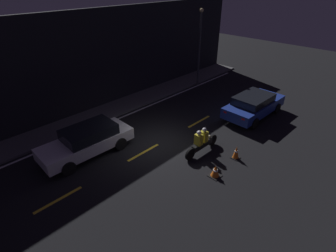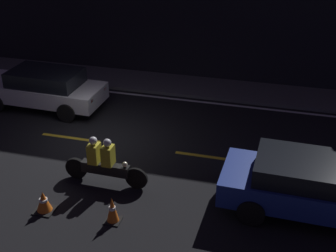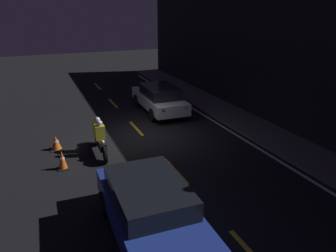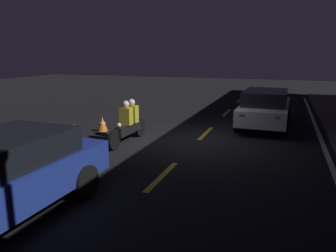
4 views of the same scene
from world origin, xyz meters
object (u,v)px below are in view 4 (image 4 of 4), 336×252
sedan_white (265,107)px  traffic_cone_mid (74,134)px  traffic_cone_near (102,124)px  motorcycle (129,123)px

sedan_white → traffic_cone_mid: (4.78, -5.49, -0.44)m
traffic_cone_near → traffic_cone_mid: bearing=1.9°
sedan_white → motorcycle: size_ratio=1.91×
motorcycle → traffic_cone_mid: motorcycle is taller
sedan_white → motorcycle: bearing=136.2°
sedan_white → motorcycle: 5.61m
sedan_white → traffic_cone_mid: bearing=132.6°
traffic_cone_near → traffic_cone_mid: (1.81, 0.06, 0.06)m
motorcycle → traffic_cone_mid: bearing=-59.7°
motorcycle → traffic_cone_mid: 1.74m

